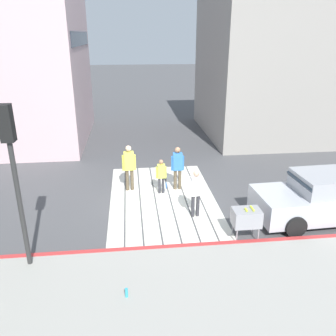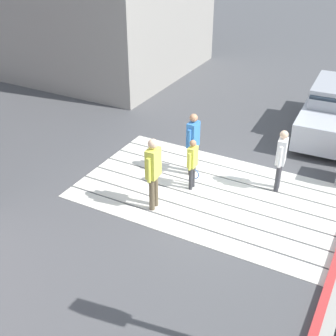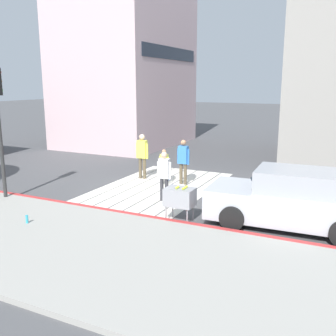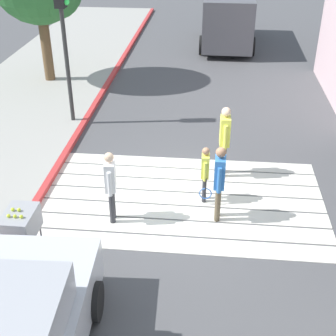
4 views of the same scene
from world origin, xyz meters
TOP-DOWN VIEW (x-y plane):
  - ground_plane at (0.00, 0.00)m, footprint 120.00×120.00m
  - crosswalk_stripes at (0.00, -0.00)m, footprint 6.40×3.80m
  - sidewalk_west at (-5.60, 0.00)m, footprint 4.80×40.00m
  - curb_painted at (-3.25, 0.00)m, footprint 0.16×40.00m
  - building_far_north at (8.50, 6.52)m, footprint 8.00×6.03m
  - building_far_south at (8.50, -6.95)m, footprint 8.00×7.04m
  - car_parked_near_curb at (-2.00, -4.99)m, footprint 2.14×4.38m
  - traffic_light_corner at (-3.58, 3.80)m, footprint 0.39×0.28m
  - tennis_ball_cart at (-2.90, -2.16)m, footprint 0.56×0.80m
  - water_bottle at (-5.12, 1.31)m, footprint 0.07×0.07m
  - pedestrian_adult_lead at (0.79, -0.65)m, footprint 0.23×0.50m
  - pedestrian_adult_trailing at (0.91, 1.18)m, footprint 0.25×0.52m
  - pedestrian_adult_side at (-1.42, -0.95)m, footprint 0.25×0.48m
  - pedestrian_child_with_racket at (0.49, -0.01)m, footprint 0.28×0.41m

SIDE VIEW (x-z plane):
  - ground_plane at x=0.00m, z-range 0.00..0.00m
  - crosswalk_stripes at x=0.00m, z-range 0.00..0.01m
  - sidewalk_west at x=-5.60m, z-range 0.00..0.12m
  - curb_painted at x=-3.25m, z-range 0.00..0.13m
  - water_bottle at x=-5.12m, z-range 0.12..0.34m
  - tennis_ball_cart at x=-2.90m, z-range 0.19..1.21m
  - car_parked_near_curb at x=-2.00m, z-range -0.05..1.52m
  - pedestrian_child_with_racket at x=0.49m, z-range 0.09..1.44m
  - pedestrian_adult_side at x=-1.42m, z-range 0.13..1.77m
  - pedestrian_adult_lead at x=0.79m, z-range 0.14..1.85m
  - pedestrian_adult_trailing at x=0.91m, z-range 0.15..1.95m
  - traffic_light_corner at x=-3.58m, z-range 0.92..5.16m
  - building_far_south at x=8.50m, z-range 0.00..7.70m
  - building_far_north at x=8.50m, z-range 0.00..9.87m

